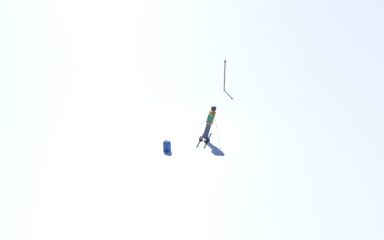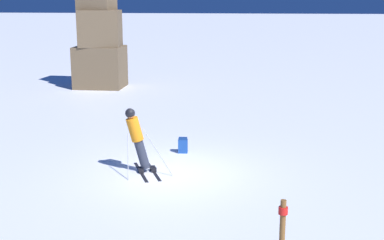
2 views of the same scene
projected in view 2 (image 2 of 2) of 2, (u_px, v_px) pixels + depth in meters
ground_plane at (171, 173)px, 15.20m from camera, size 300.00×300.00×0.00m
skier at (137, 136)px, 14.99m from camera, size 1.42×1.84×1.92m
rock_pillar at (99, 38)px, 28.95m from camera, size 2.58×2.26×6.45m
spare_backpack at (183, 145)px, 17.10m from camera, size 0.32×0.24×0.50m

